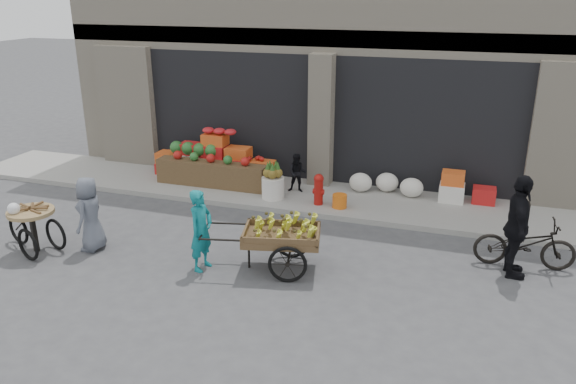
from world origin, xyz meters
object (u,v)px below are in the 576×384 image
(tricycle_cart, at_px, (32,224))
(vendor_grey, at_px, (90,214))
(seated_person, at_px, (297,173))
(vendor_woman, at_px, (201,230))
(pineapple_bin, at_px, (273,188))
(fire_hydrant, at_px, (319,188))
(banana_cart, at_px, (279,234))
(cyclist, at_px, (517,227))
(orange_bucket, at_px, (340,201))
(bicycle, at_px, (525,244))

(tricycle_cart, xyz_separation_m, vendor_grey, (0.97, 0.43, 0.15))
(seated_person, distance_m, vendor_woman, 4.08)
(pineapple_bin, bearing_deg, vendor_grey, -125.69)
(pineapple_bin, relative_size, vendor_woman, 0.35)
(seated_person, height_order, vendor_grey, vendor_grey)
(fire_hydrant, relative_size, banana_cart, 0.30)
(vendor_woman, relative_size, tricycle_cart, 1.01)
(seated_person, relative_size, cyclist, 0.51)
(fire_hydrant, bearing_deg, seated_person, 137.12)
(seated_person, distance_m, cyclist, 5.38)
(pineapple_bin, height_order, vendor_woman, vendor_woman)
(pineapple_bin, relative_size, tricycle_cart, 0.36)
(seated_person, relative_size, vendor_woman, 0.63)
(fire_hydrant, height_order, vendor_grey, vendor_grey)
(cyclist, bearing_deg, tricycle_cart, 97.07)
(fire_hydrant, distance_m, cyclist, 4.47)
(banana_cart, bearing_deg, seated_person, 89.37)
(pineapple_bin, height_order, orange_bucket, pineapple_bin)
(seated_person, xyz_separation_m, vendor_grey, (-2.83, -3.98, 0.13))
(pineapple_bin, bearing_deg, fire_hydrant, -2.60)
(orange_bucket, distance_m, cyclist, 4.03)
(banana_cart, distance_m, vendor_woman, 1.35)
(bicycle, bearing_deg, seated_person, 60.87)
(pineapple_bin, xyz_separation_m, banana_cart, (1.20, -3.05, 0.31))
(fire_hydrant, distance_m, tricycle_cart, 5.87)
(vendor_grey, bearing_deg, cyclist, 92.89)
(pineapple_bin, distance_m, vendor_grey, 4.18)
(vendor_grey, bearing_deg, seated_person, 137.09)
(banana_cart, distance_m, tricycle_cart, 4.67)
(bicycle, height_order, cyclist, cyclist)
(fire_hydrant, distance_m, vendor_woman, 3.61)
(vendor_grey, bearing_deg, vendor_woman, 80.87)
(orange_bucket, bearing_deg, vendor_grey, -140.84)
(vendor_woman, xyz_separation_m, tricycle_cart, (-3.31, -0.36, -0.17))
(pineapple_bin, distance_m, tricycle_cart, 5.11)
(seated_person, height_order, cyclist, cyclist)
(vendor_grey, bearing_deg, bicycle, 95.48)
(cyclist, bearing_deg, banana_cart, 100.11)
(seated_person, height_order, banana_cart, seated_person)
(vendor_grey, distance_m, cyclist, 7.65)
(vendor_woman, height_order, cyclist, cyclist)
(tricycle_cart, bearing_deg, orange_bucket, 54.06)
(seated_person, distance_m, tricycle_cart, 5.82)
(tricycle_cart, bearing_deg, banana_cart, 26.91)
(pineapple_bin, distance_m, vendor_woman, 3.47)
(fire_hydrant, bearing_deg, pineapple_bin, 177.40)
(pineapple_bin, height_order, fire_hydrant, fire_hydrant)
(fire_hydrant, xyz_separation_m, banana_cart, (0.10, -3.00, 0.18))
(pineapple_bin, bearing_deg, cyclist, -21.40)
(cyclist, bearing_deg, seated_person, 56.10)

